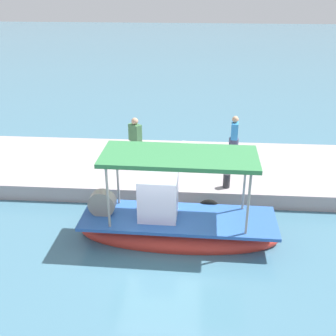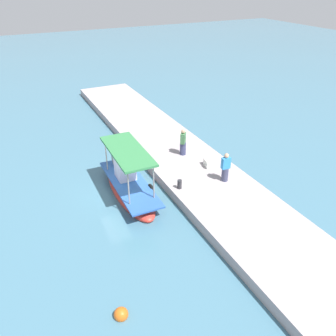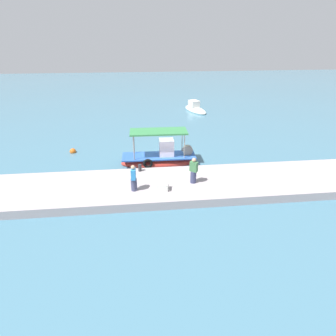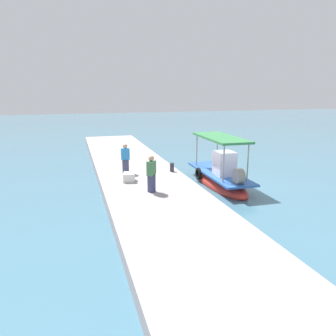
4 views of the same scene
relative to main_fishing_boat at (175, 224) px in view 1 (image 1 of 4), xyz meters
The scene contains 7 objects.
ground_plane 0.68m from the main_fishing_boat, 30.88° to the left, with size 120.00×120.00×0.00m, color teal.
dock_quay 4.19m from the main_fishing_boat, 84.39° to the right, with size 36.00×4.69×0.56m, color #A69A9D.
main_fishing_boat is the anchor object (origin of this frame).
fisherman_near_bollard 5.40m from the main_fishing_boat, 112.16° to the right, with size 0.41×0.50×1.69m.
fisherman_by_crate 4.78m from the main_fishing_boat, 67.55° to the right, with size 0.55×0.54×1.73m.
mooring_bollard 2.83m from the main_fishing_boat, 125.06° to the right, with size 0.24×0.24×0.51m, color #2D2D33.
cargo_crate 5.06m from the main_fishing_boat, 93.02° to the right, with size 0.71×0.57×0.44m, color silver.
Camera 1 is at (-0.97, 10.12, 7.18)m, focal length 44.29 mm.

